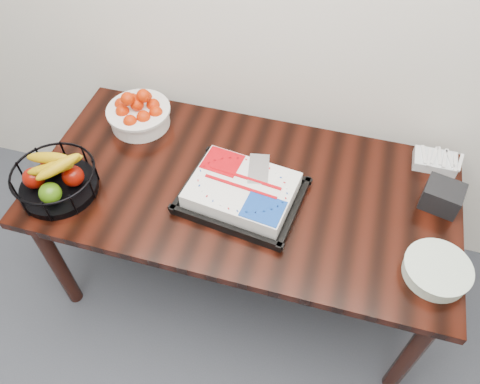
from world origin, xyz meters
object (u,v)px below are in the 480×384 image
(tangerine_bowl, at_px, (138,111))
(fruit_basket, at_px, (55,178))
(napkin_box, at_px, (442,196))
(table, at_px, (244,199))
(cake_tray, at_px, (242,192))
(plate_stack, at_px, (437,270))

(tangerine_bowl, bearing_deg, fruit_basket, -108.84)
(tangerine_bowl, height_order, napkin_box, tangerine_bowl)
(table, bearing_deg, napkin_box, 8.88)
(table, bearing_deg, cake_tray, -81.34)
(tangerine_bowl, xyz_separation_m, plate_stack, (1.37, -0.47, -0.05))
(fruit_basket, bearing_deg, table, 17.16)
(napkin_box, bearing_deg, table, -171.12)
(napkin_box, bearing_deg, cake_tray, -166.39)
(cake_tray, distance_m, napkin_box, 0.81)
(cake_tray, height_order, fruit_basket, fruit_basket)
(cake_tray, xyz_separation_m, fruit_basket, (-0.76, -0.16, 0.03))
(fruit_basket, bearing_deg, napkin_box, 12.94)
(fruit_basket, bearing_deg, tangerine_bowl, 71.16)
(tangerine_bowl, relative_size, plate_stack, 1.21)
(cake_tray, relative_size, tangerine_bowl, 1.74)
(tangerine_bowl, height_order, fruit_basket, tangerine_bowl)
(table, xyz_separation_m, napkin_box, (0.80, 0.13, 0.14))
(cake_tray, distance_m, tangerine_bowl, 0.67)
(tangerine_bowl, xyz_separation_m, fruit_basket, (-0.16, -0.48, -0.01))
(table, xyz_separation_m, fruit_basket, (-0.74, -0.23, 0.16))
(table, distance_m, fruit_basket, 0.80)
(plate_stack, bearing_deg, fruit_basket, -179.62)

